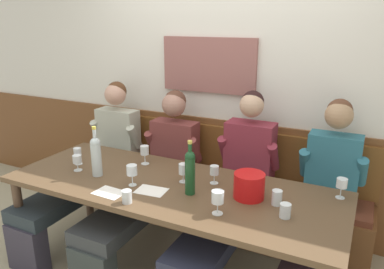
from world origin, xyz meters
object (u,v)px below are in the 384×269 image
dining_table (171,193)px  wine_glass_center_rear (214,171)px  person_center_right_seat (323,209)px  wine_glass_near_bucket (183,170)px  wine_bottle_clear_water (190,171)px  wine_glass_by_bottle (132,171)px  person_center_left_seat (233,189)px  wine_glass_mid_right (342,184)px  wine_bottle_green_tall (96,155)px  water_tumbler_right (127,197)px  ice_bucket (249,186)px  water_tumbler_left (285,211)px  person_left_seat (152,176)px  wine_glass_center_front (77,160)px  wine_glass_mid_left (78,153)px  wall_bench (212,199)px  water_tumbler_center (277,198)px  person_right_seat (92,162)px  wine_glass_right_end (218,198)px  wine_glass_left_end (145,151)px

dining_table → wine_glass_center_rear: wine_glass_center_rear is taller
person_center_right_seat → wine_glass_near_bucket: (-0.95, -0.27, 0.21)m
wine_bottle_clear_water → wine_glass_by_bottle: 0.43m
person_center_right_seat → wine_glass_by_bottle: bearing=-159.0°
dining_table → person_center_left_seat: size_ratio=1.77×
wine_glass_center_rear → wine_glass_mid_right: bearing=10.9°
wine_bottle_green_tall → water_tumbler_right: (0.46, -0.26, -0.12)m
ice_bucket → water_tumbler_right: 0.80m
wine_glass_by_bottle → wine_glass_near_bucket: (0.30, 0.21, -0.02)m
wine_bottle_clear_water → water_tumbler_left: size_ratio=4.30×
person_left_seat → wine_glass_center_rear: bearing=-15.4°
wine_glass_center_front → wine_glass_mid_left: bearing=131.4°
wall_bench → person_left_seat: size_ratio=1.98×
person_center_left_seat → water_tumbler_center: 0.55m
wine_glass_mid_left → person_left_seat: bearing=33.7°
wall_bench → water_tumbler_right: (-0.11, -1.12, 0.51)m
wine_bottle_clear_water → wine_glass_center_rear: (0.08, 0.23, -0.07)m
person_right_seat → wine_glass_right_end: 1.61m
wall_bench → wine_bottle_clear_water: (0.19, -0.83, 0.63)m
wine_glass_by_bottle → ice_bucket: bearing=13.1°
wine_bottle_clear_water → wine_glass_left_end: wine_bottle_clear_water is taller
wine_glass_mid_left → ice_bucket: bearing=1.9°
wine_glass_center_front → wine_glass_near_bucket: 0.86m
person_center_left_seat → wine_bottle_clear_water: bearing=-110.1°
wall_bench → wine_glass_near_bucket: (0.06, -0.68, 0.56)m
wine_bottle_green_tall → wine_glass_left_end: 0.41m
person_center_left_seat → water_tumbler_center: (0.41, -0.32, 0.17)m
wine_bottle_clear_water → water_tumbler_right: size_ratio=4.41×
person_center_left_seat → wine_glass_mid_left: size_ratio=9.98×
ice_bucket → wine_glass_near_bucket: bearing=177.1°
wine_bottle_green_tall → wine_glass_right_end: (1.04, -0.13, -0.06)m
wine_bottle_clear_water → wine_glass_by_bottle: size_ratio=2.47×
wine_glass_mid_left → wine_glass_mid_right: bearing=9.0°
person_center_right_seat → water_tumbler_center: person_center_right_seat is taller
dining_table → ice_bucket: size_ratio=11.89×
wine_glass_mid_left → dining_table: bearing=-0.5°
dining_table → person_center_left_seat: (0.35, 0.36, -0.05)m
water_tumbler_right → wine_bottle_clear_water: bearing=44.2°
dining_table → wine_glass_right_end: 0.55m
person_center_left_seat → wine_glass_left_end: (-0.73, -0.11, 0.23)m
wall_bench → ice_bucket: wall_bench is taller
person_center_left_seat → ice_bucket: size_ratio=6.71×
ice_bucket → water_tumbler_right: ice_bucket is taller
wine_glass_mid_right → wine_glass_center_rear: (-0.84, -0.16, -0.00)m
ice_bucket → wine_glass_center_front: bearing=-173.5°
person_left_seat → ice_bucket: size_ratio=6.75×
wine_glass_left_end → water_tumbler_right: (0.27, -0.62, -0.07)m
wine_glass_mid_right → water_tumbler_right: (-1.23, -0.68, -0.06)m
wine_glass_mid_left → water_tumbler_center: wine_glass_mid_left is taller
ice_bucket → wine_bottle_clear_water: size_ratio=0.54×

